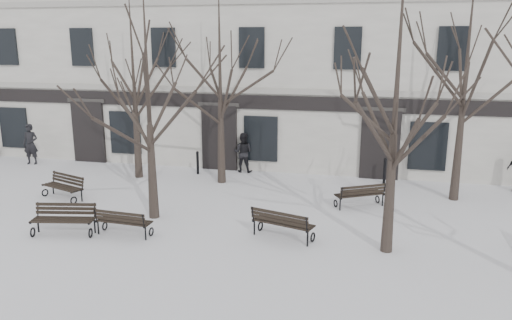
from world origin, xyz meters
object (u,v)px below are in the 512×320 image
(tree_2, at_px, (398,72))
(tree_1, at_px, (147,77))
(bench_3, at_px, (64,186))
(bench_2, at_px, (282,223))
(bench_4, at_px, (360,194))
(bench_1, at_px, (123,221))
(bench_0, at_px, (64,218))

(tree_2, bearing_deg, tree_1, 171.87)
(tree_1, relative_size, bench_3, 3.97)
(tree_2, distance_m, bench_2, 5.36)
(bench_2, bearing_deg, tree_2, -166.52)
(bench_2, height_order, bench_3, bench_2)
(tree_1, bearing_deg, bench_2, -11.10)
(bench_4, bearing_deg, tree_2, 73.10)
(tree_1, distance_m, tree_2, 7.54)
(tree_2, xyz_separation_m, bench_1, (-7.68, -0.64, -4.49))
(tree_1, xyz_separation_m, bench_3, (-4.08, 1.12, -4.14))
(bench_1, xyz_separation_m, bench_4, (6.87, 4.28, 0.01))
(bench_3, bearing_deg, bench_0, -36.10)
(bench_1, height_order, bench_2, bench_2)
(tree_2, bearing_deg, bench_3, 169.28)
(bench_2, xyz_separation_m, bench_4, (2.18, 3.45, -0.03))
(bench_1, bearing_deg, bench_2, -166.08)
(bench_3, distance_m, bench_4, 10.83)
(bench_1, height_order, bench_3, bench_3)
(bench_0, bearing_deg, bench_4, 16.82)
(bench_0, distance_m, bench_3, 3.71)
(bench_0, relative_size, bench_3, 1.04)
(tree_1, distance_m, bench_0, 5.00)
(bench_0, relative_size, bench_1, 1.12)
(bench_2, xyz_separation_m, bench_3, (-8.55, 2.00, -0.02))
(tree_2, height_order, bench_3, tree_2)
(tree_2, relative_size, bench_1, 4.58)
(bench_0, bearing_deg, bench_1, -2.33)
(tree_2, bearing_deg, bench_4, 102.64)
(bench_1, xyz_separation_m, bench_3, (-3.86, 2.82, 0.02))
(tree_1, xyz_separation_m, bench_0, (-2.03, -1.97, -4.12))
(bench_1, bearing_deg, bench_0, 12.45)
(bench_1, relative_size, bench_3, 0.93)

